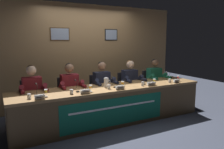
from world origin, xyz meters
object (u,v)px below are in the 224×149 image
Objects in this scene: water_cup_far_right at (170,81)px; juice_glass_center at (123,83)px; nameplate_left at (85,91)px; nameplate_center at (120,87)px; microphone_center at (114,84)px; nameplate_far_right at (176,81)px; juice_glass_far_left at (46,91)px; juice_glass_right at (154,81)px; nameplate_far_left at (40,97)px; juice_glass_far_right at (178,77)px; microphone_far_left at (37,92)px; chair_right at (127,91)px; chair_far_right at (151,88)px; conference_table at (115,98)px; panelist_far_right at (156,79)px; nameplate_right at (151,84)px; microphone_right at (143,81)px; water_cup_left at (71,92)px; chair_center at (100,94)px; panelist_far_left at (33,92)px; microphone_far_right at (169,78)px; chair_left at (68,98)px; water_cup_far_left at (29,97)px; chair_far_left at (32,103)px; microphone_left at (77,88)px; panelist_center at (103,84)px; water_cup_center at (109,87)px; water_pitcher_central at (106,82)px; panelist_right at (131,82)px; water_cup_right at (143,84)px; juice_glass_left at (90,87)px.

juice_glass_center is at bearing 177.60° from water_cup_far_right.
nameplate_left is 0.99× the size of nameplate_center.
nameplate_left is at bearing -161.44° from microphone_center.
juice_glass_far_left is at bearing 177.28° from nameplate_far_right.
nameplate_far_right is at bearing -7.52° from juice_glass_right.
nameplate_far_right is at bearing 0.34° from nameplate_far_left.
microphone_center reaches higher than juice_glass_far_right.
microphone_center is (1.50, 0.01, 0.00)m from microphone_far_left.
water_cup_far_right reaches higher than nameplate_left.
chair_far_right is (0.76, 0.00, 0.00)m from chair_right.
panelist_far_right is at bearing 19.79° from conference_table.
nameplate_right is 0.90× the size of microphone_right.
water_cup_left is 0.56× the size of nameplate_far_right.
chair_right is 0.76m from chair_far_right.
nameplate_left is at bearing -127.06° from chair_center.
microphone_center reaches higher than nameplate_far_right.
nameplate_far_left is 0.74× the size of microphone_right.
nameplate_center is 0.15× the size of panelist_far_right.
panelist_far_left is 0.88m from water_cup_left.
juice_glass_center is 0.10× the size of panelist_far_right.
panelist_far_left is at bearing 180.00° from panelist_far_right.
chair_left is at bearing 162.10° from microphone_far_right.
juice_glass_far_right is at bearing -26.03° from chair_center.
nameplate_far_left is 1.89× the size of water_cup_far_left.
chair_far_left is 3.02m from water_cup_far_right.
juice_glass_far_right is at bearing -41.82° from chair_right.
microphone_left is (0.58, 0.08, -0.01)m from juice_glass_far_left.
panelist_center is at bearing 159.76° from juice_glass_far_right.
panelist_center reaches higher than water_cup_center.
panelist_far_right reaches higher than nameplate_left.
water_pitcher_central is (0.66, 0.11, 0.02)m from microphone_left.
panelist_far_left is at bearing 180.00° from panelist_right.
nameplate_right is (0.77, -0.95, 0.35)m from chair_center.
panelist_far_right is at bearing 14.29° from nameplate_far_left.
conference_table is 47.96× the size of water_cup_far_left.
conference_table is at bearing -43.28° from water_pitcher_central.
juice_glass_far_right is at bearing -25.73° from microphone_far_right.
microphone_center is 1.42× the size of nameplate_far_right.
water_cup_right is at bearing -32.60° from chair_left.
microphone_left is 0.24× the size of chair_center.
juice_glass_right is 0.10× the size of panelist_far_right.
conference_table is 1.50m from microphone_far_right.
panelist_right reaches higher than chair_left.
juice_glass_center reaches higher than water_cup_right.
nameplate_far_right is (0.88, -0.08, 0.00)m from water_cup_right.
nameplate_right is at bearing -27.23° from water_cup_right.
microphone_far_left is (0.01, 0.25, 0.03)m from nameplate_far_left.
panelist_right is at bearing 77.04° from water_cup_right.
juice_glass_left is 1.46× the size of water_cup_right.
microphone_right is at bearing -1.14° from microphone_center.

